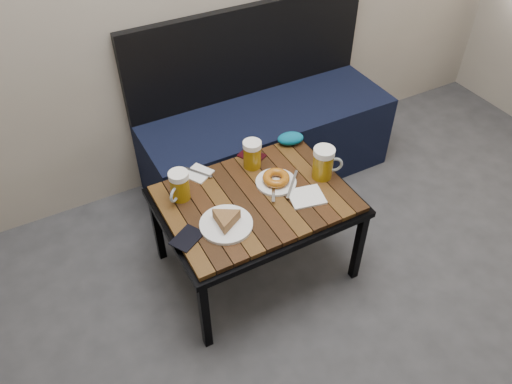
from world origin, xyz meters
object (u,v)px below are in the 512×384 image
plate_pie (226,221)px  plate_bagel (276,180)px  bench (265,136)px  passport_navy (187,238)px  cafe_table (256,204)px  beer_mug_centre (252,154)px  beer_mug_left (179,186)px  knit_pouch (291,138)px  passport_burgundy (252,156)px  beer_mug_right (324,163)px

plate_pie → plate_bagel: size_ratio=1.01×
bench → passport_navy: bearing=-137.2°
cafe_table → beer_mug_centre: bearing=66.0°
beer_mug_centre → passport_navy: size_ratio=1.08×
bench → plate_bagel: bench is taller
bench → beer_mug_left: 0.87m
knit_pouch → plate_bagel: bearing=-133.2°
passport_burgundy → knit_pouch: knit_pouch is taller
passport_burgundy → knit_pouch: (0.22, 0.00, 0.03)m
plate_bagel → plate_pie: bearing=-157.5°
bench → beer_mug_centre: bench is taller
beer_mug_left → passport_burgundy: (0.41, 0.11, -0.07)m
plate_pie → cafe_table: bearing=26.3°
bench → cafe_table: (-0.39, -0.61, 0.16)m
bench → passport_navy: bench is taller
beer_mug_left → beer_mug_right: size_ratio=0.90×
bench → passport_burgundy: bearing=-128.0°
plate_pie → passport_navy: bearing=176.8°
plate_bagel → passport_burgundy: bearing=91.0°
beer_mug_left → plate_bagel: 0.43m
cafe_table → passport_burgundy: (0.12, 0.26, 0.05)m
bench → beer_mug_left: bench is taller
beer_mug_left → beer_mug_centre: bearing=147.1°
plate_pie → plate_bagel: (0.31, 0.13, -0.00)m
bench → beer_mug_right: bench is taller
beer_mug_centre → plate_pie: beer_mug_centre is taller
bench → plate_bagel: 0.67m
beer_mug_left → plate_pie: size_ratio=0.63×
bench → passport_burgundy: size_ratio=11.76×
bench → knit_pouch: bench is taller
cafe_table → knit_pouch: bearing=38.0°
bench → plate_bagel: size_ratio=6.42×
beer_mug_left → plate_pie: 0.27m
cafe_table → plate_bagel: 0.14m
passport_navy → passport_burgundy: 0.59m
beer_mug_centre → cafe_table: bearing=-147.7°
beer_mug_centre → plate_bagel: size_ratio=0.63×
beer_mug_centre → plate_pie: size_ratio=0.62×
beer_mug_left → beer_mug_right: beer_mug_right is taller
cafe_table → plate_pie: (-0.19, -0.09, 0.07)m
plate_bagel → passport_burgundy: (-0.00, 0.23, -0.02)m
bench → beer_mug_left: size_ratio=10.05×
cafe_table → plate_bagel: (0.12, 0.03, 0.06)m
knit_pouch → cafe_table: bearing=-142.0°
plate_pie → beer_mug_left: bearing=112.3°
cafe_table → beer_mug_right: (0.33, -0.02, 0.12)m
plate_bagel → passport_burgundy: plate_bagel is taller
passport_burgundy → beer_mug_left: bearing=167.8°
bench → plate_pie: 0.94m
beer_mug_right → passport_burgundy: (-0.21, 0.28, -0.07)m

